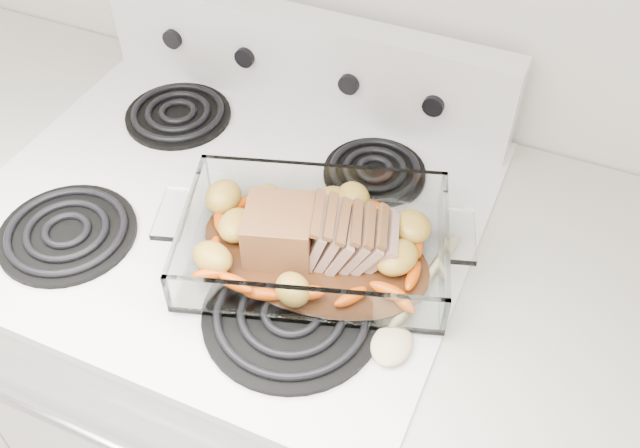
% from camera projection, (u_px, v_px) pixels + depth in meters
% --- Properties ---
extents(electric_range, '(0.78, 0.70, 1.12)m').
position_uv_depth(electric_range, '(249.00, 359.00, 1.47)').
color(electric_range, white).
rests_on(electric_range, ground).
extents(baking_dish, '(0.38, 0.25, 0.07)m').
position_uv_depth(baking_dish, '(314.00, 247.00, 1.04)').
color(baking_dish, white).
rests_on(baking_dish, electric_range).
extents(pork_roast, '(0.22, 0.10, 0.08)m').
position_uv_depth(pork_roast, '(306.00, 232.00, 1.02)').
color(pork_roast, '#985D31').
rests_on(pork_roast, baking_dish).
extents(roast_vegetables, '(0.35, 0.19, 0.04)m').
position_uv_depth(roast_vegetables, '(322.00, 226.00, 1.05)').
color(roast_vegetables, '#C73A00').
rests_on(roast_vegetables, baking_dish).
extents(wooden_spoon, '(0.06, 0.25, 0.02)m').
position_uv_depth(wooden_spoon, '(406.00, 317.00, 0.97)').
color(wooden_spoon, '#C9B690').
rests_on(wooden_spoon, electric_range).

